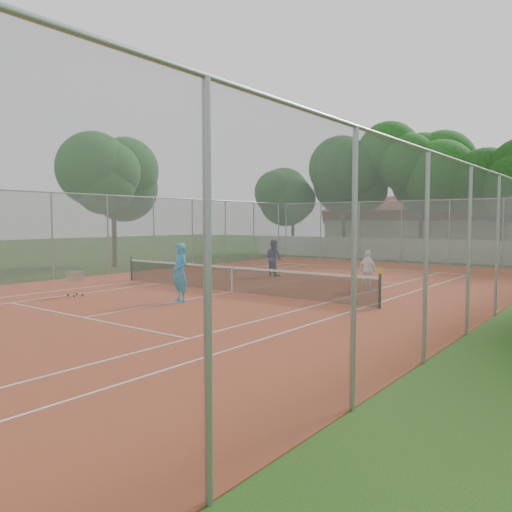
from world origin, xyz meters
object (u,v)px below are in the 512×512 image
Objects in this scene: player_far_left at (274,258)px; player_far_right at (368,270)px; player_near at (180,273)px; tennis_net at (232,279)px; ball_hopper at (75,283)px; clubhouse at (431,227)px.

player_far_left reaches higher than player_far_right.
player_far_right is (5.81, -1.86, -0.11)m from player_far_left.
player_far_right is at bearing 174.93° from player_far_left.
player_far_left is at bearing 118.77° from player_near.
tennis_net reaches higher than ball_hopper.
player_far_left is 9.88m from ball_hopper.
player_far_right is at bearing -76.95° from clubhouse.
player_far_right is (5.90, -25.45, -1.40)m from clubhouse.
player_near is 1.25× the size of player_far_right.
player_near is 4.13m from ball_hopper.
tennis_net is 5.76m from player_far_left.
tennis_net is 5.28m from player_far_right.
ball_hopper is (-3.84, -1.44, -0.49)m from player_near.
ball_hopper is at bearing -130.46° from tennis_net.
player_far_left is at bearing 0.55° from player_far_right.
player_near is 7.43m from player_far_right.
player_near is 1.10× the size of player_far_left.
tennis_net is 2.91m from player_near.
clubhouse is 10.49× the size of player_far_right.
clubhouse reaches higher than player_far_right.
player_near is at bearing 116.79° from player_far_left.
clubhouse is 23.62m from player_far_left.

